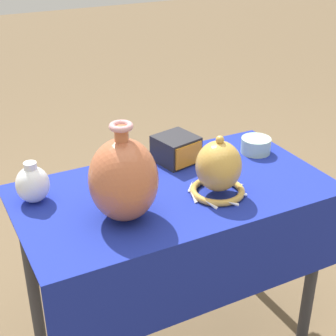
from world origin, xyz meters
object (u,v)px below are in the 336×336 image
(mosaic_tile_box, at_px, (176,149))
(jar_round_porcelain, at_px, (33,184))
(cup_wide_ivory, at_px, (119,177))
(vase_tall_bulbous, at_px, (123,179))
(vase_dome_bell, at_px, (218,170))
(pot_squat_celadon, at_px, (256,145))

(mosaic_tile_box, bearing_deg, jar_round_porcelain, 172.10)
(mosaic_tile_box, xyz_separation_m, cup_wide_ivory, (-0.26, -0.08, -0.01))
(cup_wide_ivory, xyz_separation_m, jar_round_porcelain, (-0.27, 0.03, 0.03))
(vase_tall_bulbous, bearing_deg, cup_wide_ivory, 73.07)
(mosaic_tile_box, bearing_deg, vase_dome_bell, -101.11)
(vase_tall_bulbous, bearing_deg, mosaic_tile_box, 39.84)
(vase_tall_bulbous, relative_size, vase_dome_bell, 1.44)
(cup_wide_ivory, bearing_deg, mosaic_tile_box, 16.67)
(pot_squat_celadon, bearing_deg, vase_tall_bulbous, -162.83)
(vase_tall_bulbous, height_order, mosaic_tile_box, vase_tall_bulbous)
(mosaic_tile_box, distance_m, jar_round_porcelain, 0.53)
(vase_dome_bell, bearing_deg, jar_round_porcelain, 157.09)
(vase_tall_bulbous, distance_m, cup_wide_ivory, 0.21)
(vase_dome_bell, relative_size, pot_squat_celadon, 1.88)
(mosaic_tile_box, xyz_separation_m, pot_squat_celadon, (0.30, -0.07, -0.02))
(mosaic_tile_box, relative_size, jar_round_porcelain, 1.22)
(cup_wide_ivory, bearing_deg, vase_tall_bulbous, -106.93)
(vase_dome_bell, xyz_separation_m, pot_squat_celadon, (0.29, 0.20, -0.06))
(vase_tall_bulbous, relative_size, mosaic_tile_box, 1.84)
(vase_tall_bulbous, relative_size, cup_wide_ivory, 2.32)
(cup_wide_ivory, height_order, pot_squat_celadon, cup_wide_ivory)
(vase_dome_bell, relative_size, mosaic_tile_box, 1.28)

